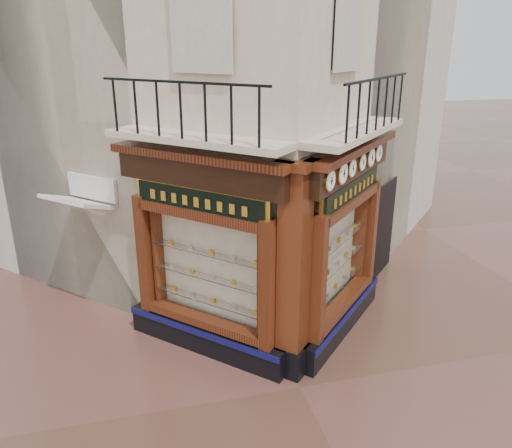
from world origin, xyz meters
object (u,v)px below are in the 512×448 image
object	(u,v)px
corner_pilaster	(294,276)
signboard_right	(352,190)
clock_b	(342,173)
awning	(91,315)
signboard_left	(199,201)
clock_d	(362,162)
clock_e	(371,157)
clock_c	(352,168)
clock_a	(330,181)
clock_f	(378,153)

from	to	relation	value
corner_pilaster	signboard_right	world-z (taller)	corner_pilaster
clock_b	awning	bearing A→B (deg)	105.12
awning	signboard_left	distance (m)	4.33
awning	clock_d	bearing A→B (deg)	-155.28
signboard_left	clock_d	bearing A→B (deg)	-134.63
signboard_right	clock_e	bearing A→B (deg)	-9.74
corner_pilaster	awning	xyz separation A→B (m)	(-3.72, 3.01, -1.95)
signboard_left	signboard_right	size ratio (longest dim) A/B	1.02
clock_b	awning	distance (m)	6.48
awning	signboard_right	world-z (taller)	signboard_right
corner_pilaster	clock_b	xyz separation A→B (m)	(0.94, 0.34, 1.67)
corner_pilaster	clock_d	xyz separation A→B (m)	(1.64, 1.03, 1.67)
clock_e	corner_pilaster	bearing A→B (deg)	169.89
clock_c	clock_d	distance (m)	0.54
corner_pilaster	signboard_left	size ratio (longest dim) A/B	1.90
clock_e	clock_d	bearing A→B (deg)	-180.00
clock_d	clock_e	xyz separation A→B (m)	(0.36, 0.36, 0.00)
clock_d	awning	distance (m)	6.76
clock_a	signboard_right	xyz separation A→B (m)	(0.91, 1.07, -0.52)
clock_c	clock_d	bearing A→B (deg)	0.00
clock_a	signboard_right	distance (m)	1.50
corner_pilaster	awning	bearing A→B (deg)	96.00
corner_pilaster	clock_f	distance (m)	3.35
clock_e	signboard_right	bearing A→B (deg)	170.26
clock_c	clock_f	distance (m)	1.52
clock_d	clock_e	size ratio (longest dim) A/B	0.85
clock_f	signboard_left	distance (m)	3.89
clock_b	clock_e	bearing A→B (deg)	0.00
awning	signboard_left	xyz separation A→B (m)	(2.26, -2.00, 3.10)
corner_pilaster	clock_c	bearing A→B (deg)	-17.56
corner_pilaster	signboard_right	distance (m)	2.12
clock_b	clock_e	world-z (taller)	clock_b
signboard_right	clock_c	bearing A→B (deg)	-164.57
awning	signboard_right	distance (m)	6.36
clock_a	clock_b	xyz separation A→B (m)	(0.39, 0.39, 0.00)
clock_b	clock_c	xyz separation A→B (m)	(0.32, 0.32, -0.00)
clock_c	awning	xyz separation A→B (m)	(-4.98, 2.36, -3.62)
clock_b	clock_d	distance (m)	0.99
clock_a	clock_e	distance (m)	2.04
clock_e	signboard_left	xyz separation A→B (m)	(-3.46, -0.38, -0.52)
clock_a	clock_f	size ratio (longest dim) A/B	0.98
corner_pilaster	clock_e	distance (m)	2.95
clock_d	clock_f	size ratio (longest dim) A/B	0.88
clock_f	signboard_left	bearing A→B (deg)	145.64
clock_d	signboard_right	world-z (taller)	clock_d
corner_pilaster	clock_a	world-z (taller)	corner_pilaster
corner_pilaster	clock_f	xyz separation A→B (m)	(2.33, 1.73, 1.67)
clock_d	signboard_left	xyz separation A→B (m)	(-3.10, -0.02, -0.52)
clock_c	signboard_left	size ratio (longest dim) A/B	0.17
signboard_left	clock_e	bearing A→B (deg)	-128.77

